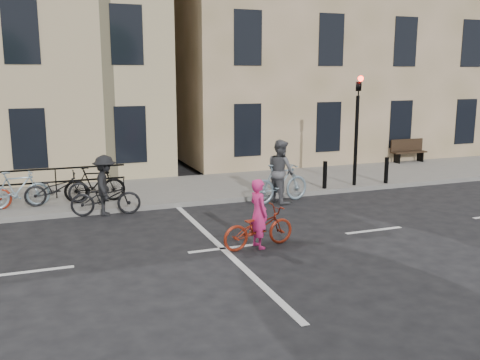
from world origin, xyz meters
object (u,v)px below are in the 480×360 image
object	(u,v)px
traffic_light	(357,117)
bench	(408,150)
cyclist_pink	(258,224)
cyclist_grey	(280,177)
cyclist_dark	(105,192)

from	to	relation	value
traffic_light	bench	bearing A→B (deg)	35.25
cyclist_pink	cyclist_grey	distance (m)	4.40
traffic_light	bench	xyz separation A→B (m)	(4.80, 3.39, -1.78)
cyclist_pink	cyclist_grey	size ratio (longest dim) A/B	0.89
bench	cyclist_dark	size ratio (longest dim) A/B	0.81
cyclist_pink	cyclist_dark	size ratio (longest dim) A/B	0.94
bench	cyclist_grey	xyz separation A→B (m)	(-7.92, -4.17, 0.11)
cyclist_grey	cyclist_dark	world-z (taller)	cyclist_grey
cyclist_pink	cyclist_dark	xyz separation A→B (m)	(-2.86, 4.09, 0.12)
traffic_light	cyclist_dark	bearing A→B (deg)	-176.95
traffic_light	cyclist_dark	world-z (taller)	traffic_light
cyclist_dark	bench	bearing A→B (deg)	-65.15
traffic_light	cyclist_grey	size ratio (longest dim) A/B	1.90
cyclist_grey	cyclist_dark	distance (m)	5.16
cyclist_grey	traffic_light	bearing A→B (deg)	-85.91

